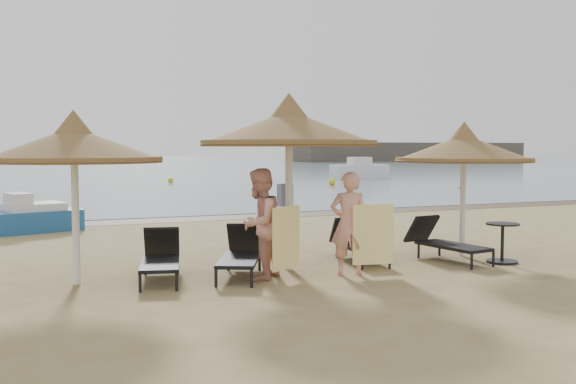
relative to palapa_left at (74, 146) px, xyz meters
name	(u,v)px	position (x,y,z in m)	size (l,w,h in m)	color
ground	(278,276)	(3.30, -0.65, -2.27)	(160.00, 160.00, 0.00)	#958152
sea	(58,164)	(3.30, 79.35, -2.26)	(200.00, 140.00, 0.03)	slate
wet_sand_strip	(167,220)	(3.30, 8.75, -2.27)	(200.00, 1.60, 0.01)	#4D3B28
palapa_left	(74,146)	(0.00, 0.00, 0.00)	(2.88, 2.88, 2.85)	white
palapa_center	(289,129)	(3.71, -0.14, 0.30)	(3.26, 3.26, 3.23)	white
palapa_right	(464,149)	(7.56, -0.16, -0.06)	(2.80, 2.80, 2.78)	white
lounger_far_left	(161,257)	(1.36, -0.08, -1.90)	(1.02, 1.95, 0.83)	black
lounger_near_left	(241,253)	(2.74, -0.28, -1.89)	(1.37, 1.99, 0.85)	black
lounger_near_right	(357,242)	(5.32, 0.23, -1.91)	(0.82, 1.88, 0.81)	black
lounger_far_right	(443,241)	(6.94, -0.39, -1.89)	(0.89, 1.97, 0.85)	black
side_table	(502,244)	(7.82, -1.07, -1.91)	(0.64, 0.64, 0.77)	black
person_left	(259,215)	(2.92, -0.74, -1.17)	(1.01, 0.66, 2.20)	tan
person_right	(349,215)	(4.50, -0.99, -1.22)	(0.97, 0.63, 2.11)	tan
towel_left	(286,238)	(3.27, -1.09, -1.54)	(0.66, 0.41, 1.06)	yellow
towel_right	(373,234)	(4.85, -1.24, -1.54)	(0.75, 0.14, 1.06)	yellow
bag_patterned	(285,195)	(3.71, 0.04, -0.91)	(0.34, 0.23, 0.41)	silver
bag_dark	(292,217)	(3.71, -0.30, -1.29)	(0.22, 0.13, 0.29)	black
pedal_boat	(33,217)	(-0.58, 7.45, -1.88)	(2.53, 1.92, 1.04)	#1C528D
buoy_mid	(171,180)	(7.74, 29.31, -2.10)	(0.34, 0.34, 0.34)	gold
buoy_right	(332,182)	(15.98, 22.96, -2.07)	(0.40, 0.40, 0.40)	gold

